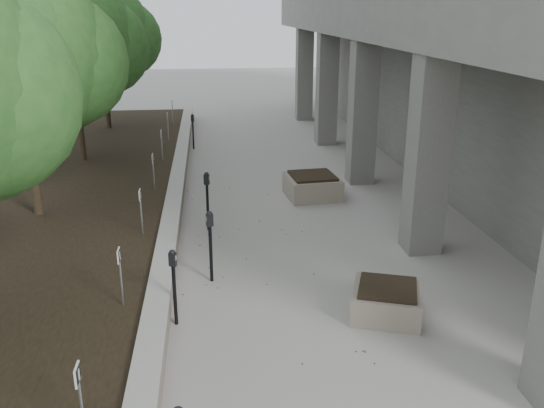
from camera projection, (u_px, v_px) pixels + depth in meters
retaining_wall at (175, 201)px, 14.21m from camera, size 0.39×26.00×0.50m
planting_bed at (22, 209)px, 13.84m from camera, size 7.00×26.00×0.40m
crabapple_tree_3 at (23, 93)px, 12.03m from camera, size 4.60×4.00×5.44m
crabapple_tree_4 at (74, 69)px, 16.73m from camera, size 4.60×4.00×5.44m
crabapple_tree_5 at (102, 56)px, 21.43m from camera, size 4.60×4.00×5.44m
parking_sign_2 at (81, 405)px, 5.96m from camera, size 0.04×0.22×0.96m
parking_sign_3 at (121, 278)px, 8.78m from camera, size 0.04×0.22×0.96m
parking_sign_4 at (141, 212)px, 11.60m from camera, size 0.04×0.22×0.96m
parking_sign_5 at (154, 172)px, 14.42m from camera, size 0.04×0.22×0.96m
parking_sign_6 at (162, 146)px, 17.24m from camera, size 0.04×0.22×0.96m
parking_sign_7 at (168, 126)px, 20.06m from camera, size 0.04×0.22×0.96m
parking_sign_8 at (172, 112)px, 22.88m from camera, size 0.04×0.22×0.96m
parking_meter_2 at (211, 247)px, 10.40m from camera, size 0.16×0.14×1.38m
parking_meter_3 at (174, 288)px, 8.96m from camera, size 0.15×0.12×1.30m
parking_meter_4 at (207, 201)px, 12.84m from camera, size 0.16×0.13×1.38m
parking_meter_5 at (193, 132)px, 20.40m from camera, size 0.14×0.12×1.27m
planter_front at (387, 300)px, 9.38m from camera, size 1.41×1.41×0.52m
planter_back at (312, 186)px, 15.27m from camera, size 1.46×1.46×0.63m
berry_scatter at (258, 278)px, 10.71m from camera, size 3.30×14.10×0.02m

